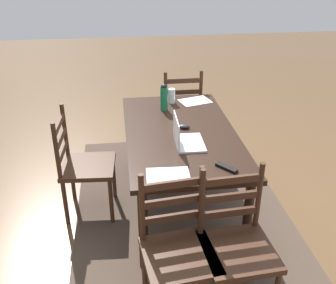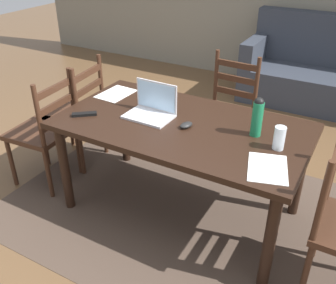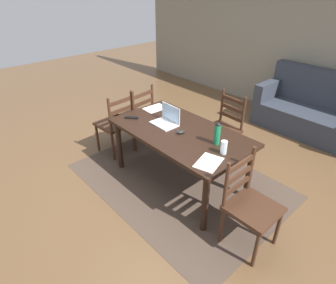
{
  "view_description": "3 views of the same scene",
  "coord_description": "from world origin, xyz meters",
  "views": [
    {
      "loc": [
        -2.96,
        0.49,
        2.18
      ],
      "look_at": [
        0.1,
        0.09,
        0.59
      ],
      "focal_mm": 42.31,
      "sensor_mm": 36.0,
      "label": 1
    },
    {
      "loc": [
        1.02,
        -2.03,
        1.9
      ],
      "look_at": [
        -0.04,
        -0.11,
        0.64
      ],
      "focal_mm": 40.75,
      "sensor_mm": 36.0,
      "label": 2
    },
    {
      "loc": [
        2.07,
        -2.07,
        2.32
      ],
      "look_at": [
        -0.1,
        -0.1,
        0.57
      ],
      "focal_mm": 30.42,
      "sensor_mm": 36.0,
      "label": 3
    }
  ],
  "objects": [
    {
      "name": "ground_plane",
      "position": [
        0.0,
        0.0,
        0.0
      ],
      "size": [
        14.0,
        14.0,
        0.0
      ],
      "primitive_type": "plane",
      "color": "brown"
    },
    {
      "name": "tv_remote",
      "position": [
        -0.65,
        -0.23,
        0.75
      ],
      "size": [
        0.16,
        0.14,
        0.02
      ],
      "primitive_type": "cube",
      "rotation": [
        0.0,
        0.0,
        2.25
      ],
      "color": "black",
      "rests_on": "dining_table"
    },
    {
      "name": "chair_left_near",
      "position": [
        -1.13,
        -0.18,
        0.46
      ],
      "size": [
        0.47,
        0.47,
        0.95
      ],
      "color": "#3D2316",
      "rests_on": "ground"
    },
    {
      "name": "wall_back",
      "position": [
        0.0,
        3.06,
        1.35
      ],
      "size": [
        8.0,
        0.12,
        2.7
      ],
      "primitive_type": "cube",
      "color": "gray",
      "rests_on": "ground"
    },
    {
      "name": "couch",
      "position": [
        0.54,
        2.59,
        0.36
      ],
      "size": [
        1.8,
        0.8,
        1.0
      ],
      "color": "#2D333D",
      "rests_on": "ground"
    },
    {
      "name": "paper_stack_left",
      "position": [
        -0.68,
        0.19,
        0.74
      ],
      "size": [
        0.22,
        0.31,
        0.0
      ],
      "primitive_type": "cube",
      "rotation": [
        0.0,
        0.0,
        -0.05
      ],
      "color": "white",
      "rests_on": "dining_table"
    },
    {
      "name": "chair_right_near",
      "position": [
        1.13,
        -0.18,
        0.46
      ],
      "size": [
        0.44,
        0.44,
        0.95
      ],
      "color": "#3D2316",
      "rests_on": "ground"
    },
    {
      "name": "chair_left_far",
      "position": [
        -1.13,
        0.19,
        0.46
      ],
      "size": [
        0.49,
        0.49,
        0.95
      ],
      "color": "#3D2316",
      "rests_on": "ground"
    },
    {
      "name": "drinking_glass",
      "position": [
        0.65,
        -0.02,
        0.81
      ],
      "size": [
        0.07,
        0.07,
        0.14
      ],
      "primitive_type": "cylinder",
      "color": "silver",
      "rests_on": "dining_table"
    },
    {
      "name": "area_rug",
      "position": [
        0.0,
        0.0,
        0.0
      ],
      "size": [
        2.57,
        1.85,
        0.01
      ],
      "primitive_type": "cube",
      "color": "#47382D",
      "rests_on": "ground"
    },
    {
      "name": "laptop",
      "position": [
        -0.24,
        0.01,
        0.79
      ],
      "size": [
        0.33,
        0.23,
        0.23
      ],
      "color": "silver",
      "rests_on": "dining_table"
    },
    {
      "name": "paper_stack_right",
      "position": [
        0.66,
        -0.25,
        0.74
      ],
      "size": [
        0.28,
        0.34,
        0.0
      ],
      "primitive_type": "cube",
      "rotation": [
        0.0,
        0.0,
        0.29
      ],
      "color": "white",
      "rests_on": "dining_table"
    },
    {
      "name": "water_bottle",
      "position": [
        0.48,
        0.08,
        0.87
      ],
      "size": [
        0.07,
        0.07,
        0.26
      ],
      "color": "#197247",
      "rests_on": "dining_table"
    },
    {
      "name": "dining_table",
      "position": [
        0.0,
        0.0,
        0.65
      ],
      "size": [
        1.67,
        0.92,
        0.74
      ],
      "color": "black",
      "rests_on": "ground"
    },
    {
      "name": "chair_far_head",
      "position": [
        0.0,
        0.83,
        0.46
      ],
      "size": [
        0.47,
        0.47,
        0.95
      ],
      "color": "#3D2316",
      "rests_on": "ground"
    },
    {
      "name": "computer_mouse",
      "position": [
        0.05,
        -0.04,
        0.75
      ],
      "size": [
        0.09,
        0.11,
        0.03
      ],
      "primitive_type": "ellipsoid",
      "rotation": [
        0.0,
        0.0,
        -0.29
      ],
      "color": "black",
      "rests_on": "dining_table"
    }
  ]
}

